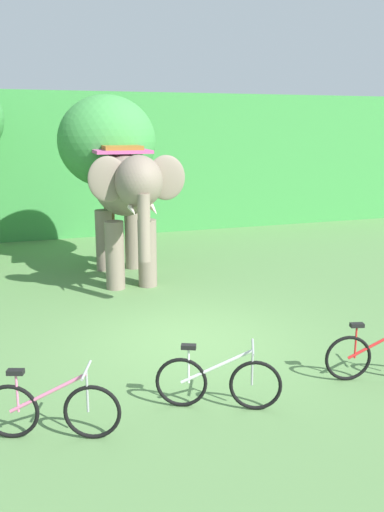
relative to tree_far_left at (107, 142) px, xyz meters
The scene contains 7 objects.
ground_plane 6.91m from the tree_far_left, 87.79° to the right, with size 80.00×80.00×0.00m, color #567F47.
foliage_hedge 6.99m from the tree_far_left, 88.06° to the left, with size 36.00×6.00×4.83m, color #3D8E42.
tree_far_left is the anchor object (origin of this frame).
elephant 2.17m from the tree_far_left, 88.54° to the right, with size 2.09×4.17×3.78m.
bike_pink 9.30m from the tree_far_left, 105.80° to the right, with size 1.62×0.72×0.92m.
bike_white 8.97m from the tree_far_left, 91.42° to the right, with size 1.58×0.81×0.92m.
bike_red 9.27m from the tree_far_left, 74.02° to the right, with size 1.67×0.60×0.92m.
Camera 1 is at (-3.04, -8.78, 3.75)m, focal length 38.99 mm.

